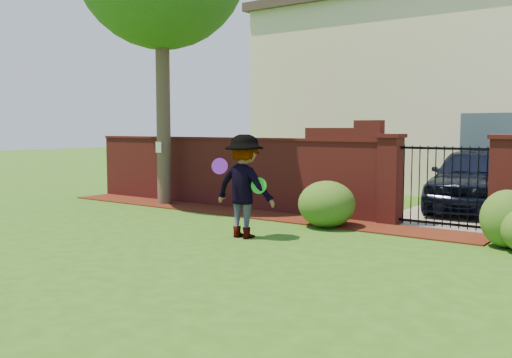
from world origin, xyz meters
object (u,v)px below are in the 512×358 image
Objects in this scene: car at (473,179)px; frisbee_purple at (220,166)px; man at (243,186)px; frisbee_green at (259,186)px.

frisbee_purple is at bearing -120.80° from car.
frisbee_purple is at bearing 53.14° from man.
man is 0.58m from frisbee_purple.
frisbee_green is (-2.05, -5.88, 0.21)m from car.
man is at bearing 55.54° from frisbee_purple.
frisbee_green is at bearing 27.40° from frisbee_purple.
frisbee_purple is (-2.67, -6.21, 0.55)m from car.
frisbee_green is at bearing 172.55° from man.
frisbee_purple is at bearing -152.60° from frisbee_green.
car is 6.78m from frisbee_purple.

